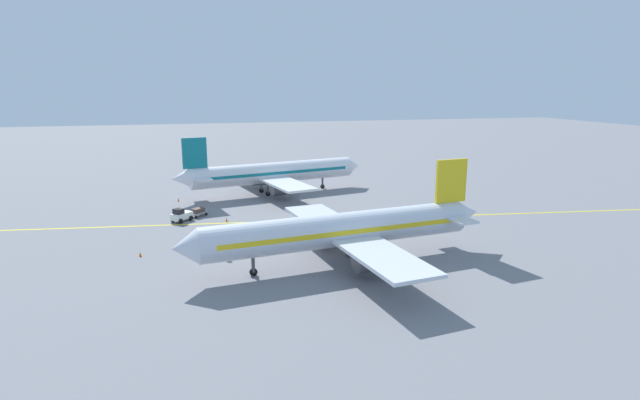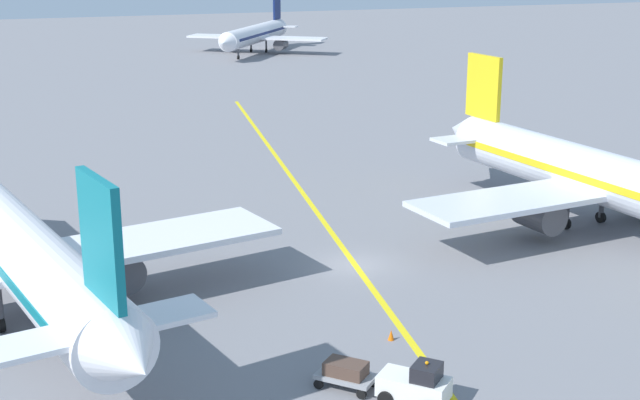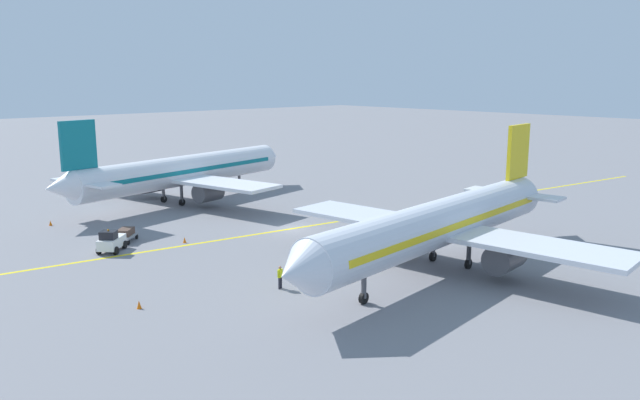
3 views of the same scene
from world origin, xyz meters
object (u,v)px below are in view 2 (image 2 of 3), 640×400
baggage_tug_white (416,385)px  traffic_cone_by_wingtip (391,335)px  baggage_cart_trailing (346,372)px  airplane_adjacent_stand (604,180)px  airplane_distant_taxiing (256,34)px  airplane_at_gate (19,249)px

baggage_tug_white → traffic_cone_by_wingtip: baggage_tug_white is taller
baggage_tug_white → baggage_cart_trailing: baggage_tug_white is taller
airplane_adjacent_stand → traffic_cone_by_wingtip: bearing=-152.2°
airplane_distant_taxiing → baggage_tug_white: size_ratio=8.61×
airplane_adjacent_stand → baggage_cart_trailing: size_ratio=12.48×
airplane_at_gate → baggage_cart_trailing: (13.03, -13.39, -2.95)m
baggage_tug_white → baggage_cart_trailing: 3.30m
airplane_at_gate → baggage_tug_white: (15.31, -15.77, -2.81)m
baggage_tug_white → baggage_cart_trailing: size_ratio=1.13×
airplane_at_gate → traffic_cone_by_wingtip: (16.98, -9.57, -3.43)m
airplane_at_gate → airplane_distant_taxiing: size_ratio=1.28×
airplane_at_gate → baggage_tug_white: bearing=-45.8°
airplane_distant_taxiing → traffic_cone_by_wingtip: 120.62m
airplane_at_gate → baggage_cart_trailing: airplane_at_gate is taller
baggage_cart_trailing → traffic_cone_by_wingtip: bearing=44.0°
airplane_distant_taxiing → airplane_adjacent_stand: bearing=-93.5°
traffic_cone_by_wingtip → airplane_distant_taxiing: bearing=77.0°
traffic_cone_by_wingtip → airplane_adjacent_stand: bearing=27.8°
baggage_tug_white → traffic_cone_by_wingtip: bearing=74.9°
airplane_at_gate → baggage_tug_white: airplane_at_gate is taller
airplane_adjacent_stand → baggage_cart_trailing: 28.73m
airplane_distant_taxiing → traffic_cone_by_wingtip: airplane_distant_taxiing is taller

